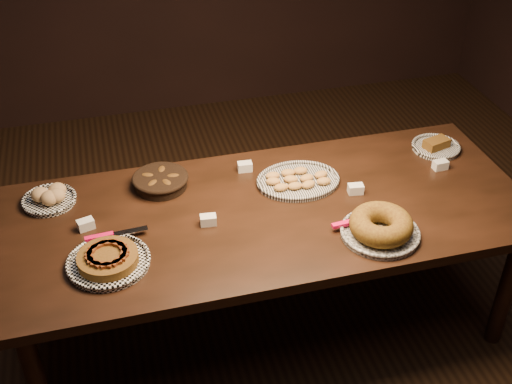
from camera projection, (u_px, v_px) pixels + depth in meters
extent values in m
plane|color=black|center=(267.00, 324.00, 3.33)|extent=(5.00, 5.00, 0.00)
cube|color=black|center=(269.00, 214.00, 2.91)|extent=(2.40, 1.00, 0.05)
cylinder|color=black|center=(37.00, 383.00, 2.60)|extent=(0.08, 0.08, 0.70)
cylinder|color=black|center=(507.00, 288.00, 3.06)|extent=(0.08, 0.08, 0.70)
cylinder|color=black|center=(39.00, 262.00, 3.20)|extent=(0.08, 0.08, 0.70)
cylinder|color=black|center=(432.00, 197.00, 3.65)|extent=(0.08, 0.08, 0.70)
torus|color=white|center=(108.00, 261.00, 2.58)|extent=(0.34, 0.34, 0.02)
cylinder|color=#49300E|center=(108.00, 258.00, 2.58)|extent=(0.31, 0.31, 0.04)
cube|color=#4F200D|center=(123.00, 248.00, 2.59)|extent=(0.05, 0.09, 0.01)
cube|color=#4F200D|center=(117.00, 244.00, 2.61)|extent=(0.08, 0.07, 0.01)
cube|color=#4F200D|center=(108.00, 243.00, 2.62)|extent=(0.09, 0.03, 0.01)
cube|color=#4F200D|center=(99.00, 245.00, 2.60)|extent=(0.09, 0.06, 0.01)
cube|color=#4F200D|center=(92.00, 250.00, 2.58)|extent=(0.06, 0.08, 0.01)
cube|color=#4F200D|center=(90.00, 257.00, 2.55)|extent=(0.03, 0.08, 0.01)
cube|color=#4F200D|center=(93.00, 262.00, 2.52)|extent=(0.07, 0.08, 0.01)
cube|color=#4F200D|center=(101.00, 265.00, 2.51)|extent=(0.09, 0.06, 0.01)
cube|color=#4F200D|center=(111.00, 264.00, 2.51)|extent=(0.09, 0.04, 0.01)
cube|color=#4F200D|center=(120.00, 259.00, 2.53)|extent=(0.08, 0.07, 0.01)
cube|color=#4F200D|center=(124.00, 253.00, 2.56)|extent=(0.04, 0.09, 0.01)
cube|color=#FF0C51|center=(99.00, 237.00, 2.69)|extent=(0.12, 0.03, 0.02)
cube|color=silver|center=(130.00, 231.00, 2.73)|extent=(0.15, 0.04, 0.00)
torus|color=black|center=(298.00, 180.00, 3.06)|extent=(0.32, 0.32, 0.02)
ellipsoid|color=#AC7D32|center=(281.00, 187.00, 2.99)|extent=(0.07, 0.05, 0.03)
ellipsoid|color=#AC7D32|center=(295.00, 186.00, 3.00)|extent=(0.07, 0.05, 0.03)
ellipsoid|color=#AC7D32|center=(308.00, 184.00, 3.01)|extent=(0.08, 0.06, 0.03)
ellipsoid|color=#AC7D32|center=(324.00, 181.00, 3.03)|extent=(0.07, 0.05, 0.03)
ellipsoid|color=#AC7D32|center=(273.00, 181.00, 3.03)|extent=(0.08, 0.06, 0.03)
ellipsoid|color=#AC7D32|center=(291.00, 179.00, 3.04)|extent=(0.08, 0.06, 0.03)
ellipsoid|color=#AC7D32|center=(307.00, 178.00, 3.05)|extent=(0.08, 0.06, 0.03)
ellipsoid|color=#AC7D32|center=(321.00, 174.00, 3.08)|extent=(0.08, 0.06, 0.03)
ellipsoid|color=#AC7D32|center=(273.00, 176.00, 3.07)|extent=(0.07, 0.05, 0.03)
ellipsoid|color=#AC7D32|center=(288.00, 173.00, 3.09)|extent=(0.07, 0.05, 0.03)
ellipsoid|color=#AC7D32|center=(301.00, 171.00, 3.10)|extent=(0.08, 0.05, 0.03)
torus|color=black|center=(380.00, 232.00, 2.74)|extent=(0.34, 0.34, 0.02)
torus|color=brown|center=(381.00, 224.00, 2.71)|extent=(0.30, 0.30, 0.09)
cube|color=#FF0C51|center=(345.00, 223.00, 2.76)|extent=(0.12, 0.03, 0.02)
cube|color=silver|center=(372.00, 218.00, 2.80)|extent=(0.15, 0.05, 0.00)
cylinder|color=black|center=(161.00, 181.00, 3.02)|extent=(0.26, 0.26, 0.06)
torus|color=black|center=(160.00, 178.00, 3.01)|extent=(0.27, 0.27, 0.02)
ellipsoid|color=black|center=(173.00, 178.00, 3.02)|extent=(0.08, 0.06, 0.04)
ellipsoid|color=black|center=(162.00, 171.00, 3.06)|extent=(0.06, 0.09, 0.04)
ellipsoid|color=black|center=(148.00, 177.00, 3.02)|extent=(0.09, 0.07, 0.04)
ellipsoid|color=black|center=(153.00, 185.00, 2.97)|extent=(0.09, 0.09, 0.04)
ellipsoid|color=black|center=(167.00, 184.00, 2.97)|extent=(0.07, 0.09, 0.04)
torus|color=white|center=(49.00, 199.00, 2.93)|extent=(0.25, 0.25, 0.02)
ellipsoid|color=#A27D4B|center=(40.00, 195.00, 2.91)|extent=(0.08, 0.08, 0.07)
ellipsoid|color=#A27D4B|center=(57.00, 190.00, 2.94)|extent=(0.08, 0.08, 0.07)
ellipsoid|color=#A27D4B|center=(50.00, 198.00, 2.89)|extent=(0.08, 0.08, 0.07)
ellipsoid|color=#A27D4B|center=(56.00, 196.00, 2.91)|extent=(0.08, 0.08, 0.07)
torus|color=black|center=(436.00, 146.00, 3.31)|extent=(0.25, 0.25, 0.02)
cube|color=#49300E|center=(437.00, 143.00, 3.30)|extent=(0.14, 0.11, 0.05)
cube|color=white|center=(208.00, 220.00, 2.80)|extent=(0.07, 0.05, 0.04)
cube|color=white|center=(245.00, 167.00, 3.14)|extent=(0.07, 0.05, 0.04)
cube|color=white|center=(356.00, 189.00, 2.99)|extent=(0.08, 0.05, 0.04)
cube|color=white|center=(86.00, 224.00, 2.77)|extent=(0.08, 0.06, 0.04)
cube|color=white|center=(440.00, 165.00, 3.16)|extent=(0.07, 0.05, 0.04)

